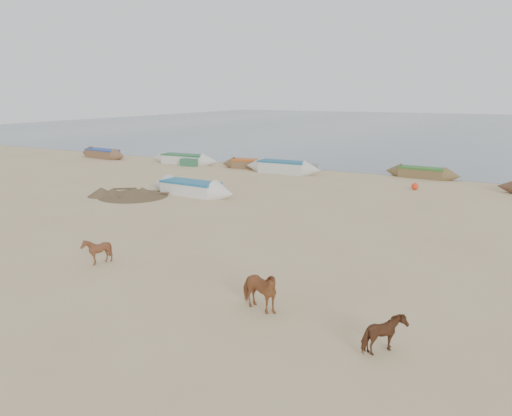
{
  "coord_description": "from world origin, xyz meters",
  "views": [
    {
      "loc": [
        10.37,
        -15.13,
        6.07
      ],
      "look_at": [
        0.0,
        4.0,
        1.0
      ],
      "focal_mm": 35.0,
      "sensor_mm": 36.0,
      "label": 1
    }
  ],
  "objects_px": {
    "calf_front": "(97,251)",
    "near_canoe": "(191,188)",
    "calf_right": "(385,335)",
    "cow_adult": "(259,290)"
  },
  "relations": [
    {
      "from": "calf_front",
      "to": "calf_right",
      "type": "distance_m",
      "value": 10.84
    },
    {
      "from": "cow_adult",
      "to": "calf_front",
      "type": "relative_size",
      "value": 1.48
    },
    {
      "from": "calf_front",
      "to": "near_canoe",
      "type": "distance_m",
      "value": 12.64
    },
    {
      "from": "calf_right",
      "to": "near_canoe",
      "type": "xyz_separation_m",
      "value": [
        -15.15,
        13.25,
        -0.06
      ]
    },
    {
      "from": "cow_adult",
      "to": "calf_front",
      "type": "height_order",
      "value": "cow_adult"
    },
    {
      "from": "calf_right",
      "to": "near_canoe",
      "type": "height_order",
      "value": "calf_right"
    },
    {
      "from": "cow_adult",
      "to": "calf_front",
      "type": "xyz_separation_m",
      "value": [
        -6.99,
        0.72,
        -0.12
      ]
    },
    {
      "from": "calf_front",
      "to": "near_canoe",
      "type": "bearing_deg",
      "value": 172.16
    },
    {
      "from": "calf_right",
      "to": "calf_front",
      "type": "bearing_deg",
      "value": 93.14
    },
    {
      "from": "calf_front",
      "to": "near_canoe",
      "type": "relative_size",
      "value": 0.16
    }
  ]
}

